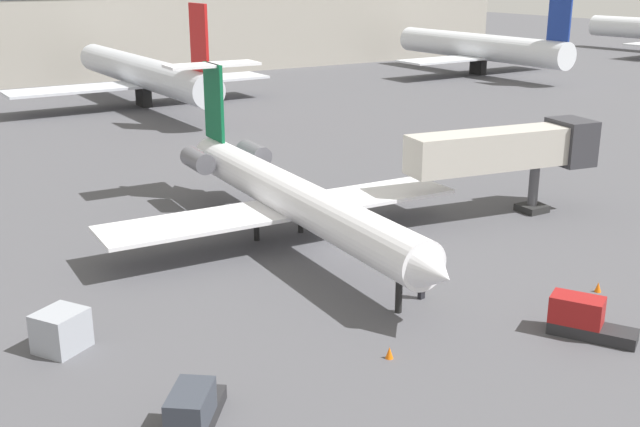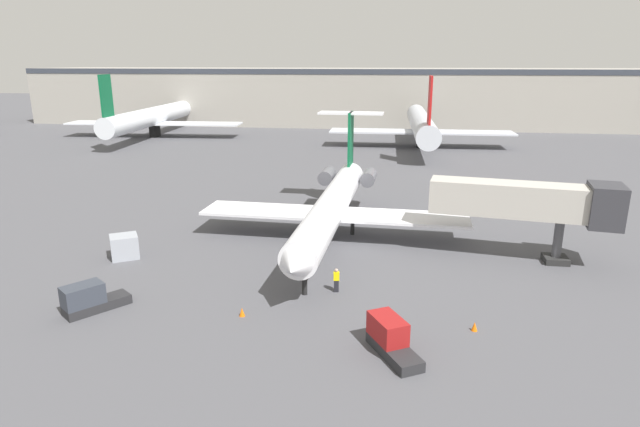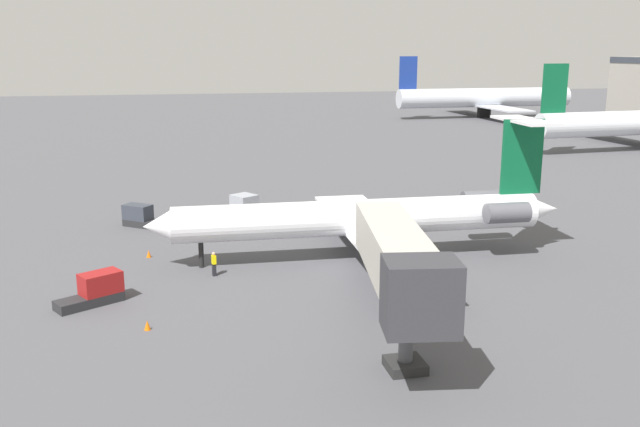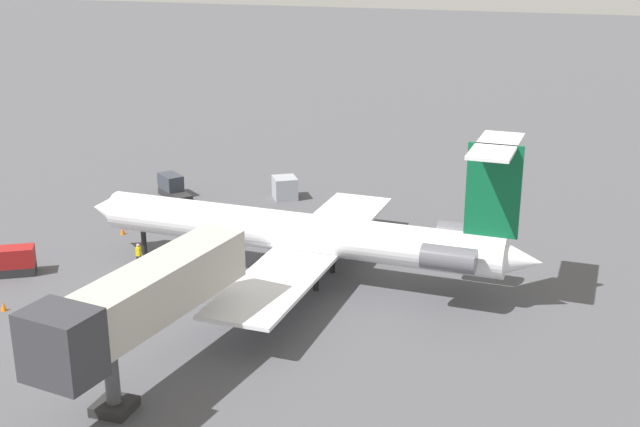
% 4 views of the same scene
% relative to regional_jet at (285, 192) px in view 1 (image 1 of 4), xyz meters
% --- Properties ---
extents(ground_plane, '(400.00, 400.00, 0.10)m').
position_rel_regional_jet_xyz_m(ground_plane, '(1.46, -2.54, -3.29)').
color(ground_plane, '#4C4C51').
extents(regional_jet, '(23.77, 31.11, 10.07)m').
position_rel_regional_jet_xyz_m(regional_jet, '(0.00, 0.00, 0.00)').
color(regional_jet, white).
rests_on(regional_jet, ground_plane).
extents(jet_bridge, '(14.32, 4.98, 6.46)m').
position_rel_regional_jet_xyz_m(jet_bridge, '(16.16, -3.42, 1.51)').
color(jet_bridge, '#B7B2A8').
rests_on(jet_bridge, ground_plane).
extents(ground_crew_marshaller, '(0.44, 0.32, 1.69)m').
position_rel_regional_jet_xyz_m(ground_crew_marshaller, '(1.66, -11.73, -2.38)').
color(ground_crew_marshaller, black).
rests_on(ground_crew_marshaller, ground_plane).
extents(baggage_tug_lead, '(3.22, 4.16, 1.90)m').
position_rel_regional_jet_xyz_m(baggage_tug_lead, '(5.48, -19.11, -2.40)').
color(baggage_tug_lead, '#262628').
rests_on(baggage_tug_lead, ground_plane).
extents(baggage_tug_trailing, '(3.54, 4.03, 1.90)m').
position_rel_regional_jet_xyz_m(baggage_tug_trailing, '(-13.37, -17.01, -2.40)').
color(baggage_tug_trailing, '#262628').
rests_on(baggage_tug_trailing, ground_plane).
extents(cargo_container_uld, '(2.77, 2.71, 1.87)m').
position_rel_regional_jet_xyz_m(cargo_container_uld, '(-15.95, -7.71, -2.30)').
color(cargo_container_uld, '#999EA8').
rests_on(cargo_container_uld, ground_plane).
extents(traffic_cone_near, '(0.36, 0.36, 0.55)m').
position_rel_regional_jet_xyz_m(traffic_cone_near, '(-3.70, -16.20, -2.96)').
color(traffic_cone_near, orange).
rests_on(traffic_cone_near, ground_plane).
extents(traffic_cone_mid, '(0.36, 0.36, 0.55)m').
position_rel_regional_jet_xyz_m(traffic_cone_mid, '(10.33, -15.98, -2.96)').
color(traffic_cone_mid, orange).
rests_on(traffic_cone_mid, ground_plane).
extents(terminal_building, '(175.69, 24.69, 13.54)m').
position_rel_regional_jet_xyz_m(terminal_building, '(1.46, 90.51, 3.55)').
color(terminal_building, '#9E998E').
rests_on(terminal_building, ground_plane).
extents(parked_airliner_centre, '(33.31, 39.58, 13.21)m').
position_rel_regional_jet_xyz_m(parked_airliner_centre, '(9.37, 53.67, 0.96)').
color(parked_airliner_centre, silver).
rests_on(parked_airliner_centre, ground_plane).
extents(parked_airliner_east_mid, '(30.20, 35.86, 13.53)m').
position_rel_regional_jet_xyz_m(parked_airliner_east_mid, '(66.66, 55.10, 1.13)').
color(parked_airliner_east_mid, silver).
rests_on(parked_airliner_east_mid, ground_plane).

